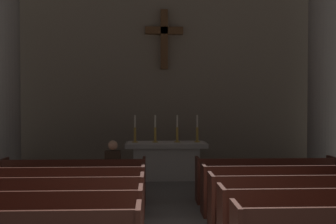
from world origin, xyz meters
name	(u,v)px	position (x,y,z in m)	size (l,w,h in m)	color
pew_left_row_2	(34,223)	(-2.01, 0.92, 0.48)	(2.95, 0.50, 0.95)	#4C2319
pew_left_row_3	(52,205)	(-2.01, 1.88, 0.48)	(2.95, 0.50, 0.95)	#4C2319
pew_left_row_4	(64,191)	(-2.01, 2.85, 0.48)	(2.95, 0.50, 0.95)	#4C2319
pew_left_row_5	(74,181)	(-2.01, 3.81, 0.48)	(2.95, 0.50, 0.95)	#4C2319
pew_right_row_2	(324,219)	(2.01, 0.92, 0.48)	(2.95, 0.50, 0.95)	#4C2319
pew_right_row_3	(299,202)	(2.01, 1.88, 0.48)	(2.95, 0.50, 0.95)	#4C2319
pew_right_row_4	(280,189)	(2.01, 2.85, 0.48)	(2.95, 0.50, 0.95)	#4C2319
pew_right_row_5	(266,179)	(2.01, 3.81, 0.48)	(2.95, 0.50, 0.95)	#4C2319
column_left_second	(4,70)	(-4.27, 6.24, 2.96)	(1.20, 1.20, 6.09)	gray
column_right_second	(323,71)	(4.27, 6.24, 2.96)	(1.20, 1.20, 6.09)	gray
altar	(166,160)	(0.00, 6.41, 0.53)	(2.20, 0.90, 1.01)	#BCB7AD
candlestick_outer_left	(135,133)	(-0.85, 6.41, 1.25)	(0.16, 0.16, 0.74)	#B79338
candlestick_inner_left	(155,133)	(-0.30, 6.41, 1.25)	(0.16, 0.16, 0.74)	#B79338
candlestick_inner_right	(177,133)	(0.30, 6.41, 1.25)	(0.16, 0.16, 0.74)	#B79338
candlestick_outer_right	(197,133)	(0.85, 6.41, 1.25)	(0.16, 0.16, 0.74)	#B79338
apse_with_cross	(164,52)	(0.00, 8.31, 3.69)	(9.82, 0.47, 7.37)	gray
lone_worshipper	(113,170)	(-1.20, 3.84, 0.69)	(0.32, 0.43, 1.32)	#26262B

